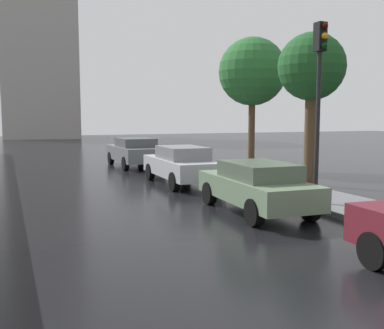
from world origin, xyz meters
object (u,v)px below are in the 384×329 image
car_silver_near_kerb (181,164)px  traffic_light (319,80)px  street_tree_mid (252,72)px  street_tree_far (312,69)px  car_green_far_ahead (256,186)px  car_grey_far_lane (134,151)px

car_silver_near_kerb → traffic_light: (1.82, -5.41, 2.69)m
street_tree_mid → street_tree_far: street_tree_mid is taller
car_green_far_ahead → car_grey_far_lane: 11.66m
street_tree_far → car_green_far_ahead: bearing=-142.4°
car_green_far_ahead → traffic_light: 3.26m
car_grey_far_lane → car_green_far_ahead: bearing=-90.4°
traffic_light → street_tree_mid: 8.56m
traffic_light → street_tree_mid: street_tree_mid is taller
street_tree_far → street_tree_mid: bearing=85.4°
car_grey_far_lane → traffic_light: bearing=-81.8°
car_silver_near_kerb → street_tree_mid: bearing=31.6°
car_green_far_ahead → traffic_light: traffic_light is taller
car_silver_near_kerb → car_grey_far_lane: car_grey_far_lane is taller
traffic_light → street_tree_mid: bearing=71.3°
car_grey_far_lane → car_silver_near_kerb: bearing=-90.5°
street_tree_mid → street_tree_far: bearing=-94.6°
car_silver_near_kerb → street_tree_far: size_ratio=0.81×
traffic_light → street_tree_far: size_ratio=0.88×
car_green_far_ahead → car_grey_far_lane: (-0.03, 11.66, 0.06)m
car_silver_near_kerb → street_tree_far: street_tree_far is taller
traffic_light → car_grey_far_lane: bearing=98.7°
traffic_light → street_tree_far: (2.34, 3.34, 0.73)m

